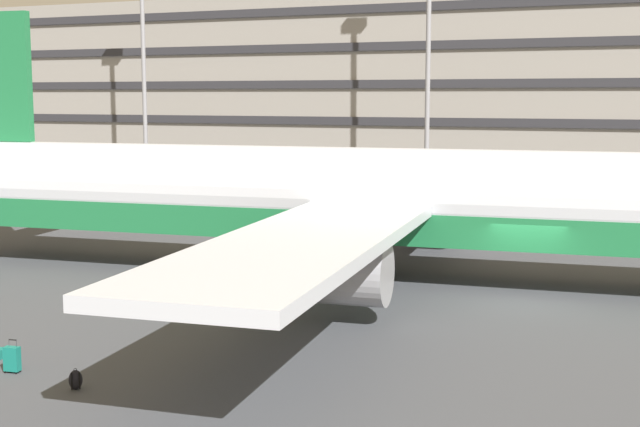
% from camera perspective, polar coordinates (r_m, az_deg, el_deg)
% --- Properties ---
extents(ground_plane, '(600.00, 600.00, 0.00)m').
position_cam_1_polar(ground_plane, '(30.82, 13.14, -5.37)').
color(ground_plane, '#424449').
extents(terminal_structure, '(150.58, 15.17, 15.66)m').
position_cam_1_polar(terminal_structure, '(79.05, 19.24, 7.90)').
color(terminal_structure, gray).
rests_on(terminal_structure, ground_plane).
extents(airliner, '(43.42, 35.34, 10.29)m').
position_cam_1_polar(airliner, '(32.85, 4.96, 0.79)').
color(airliner, silver).
rests_on(airliner, ground_plane).
extents(light_mast_far_left, '(1.80, 0.50, 20.72)m').
position_cam_1_polar(light_mast_far_left, '(76.85, -11.37, 11.34)').
color(light_mast_far_left, gray).
rests_on(light_mast_far_left, ground_plane).
extents(light_mast_left, '(1.80, 0.50, 23.05)m').
position_cam_1_polar(light_mast_left, '(66.57, 7.04, 13.07)').
color(light_mast_left, gray).
rests_on(light_mast_left, ground_plane).
extents(suitcase_black, '(0.41, 0.26, 0.83)m').
position_cam_1_polar(suitcase_black, '(23.42, -19.26, -8.84)').
color(suitcase_black, '#147266').
rests_on(suitcase_black, ground_plane).
extents(backpack_large, '(0.37, 0.35, 0.53)m').
position_cam_1_polar(backpack_large, '(21.72, -15.50, -10.32)').
color(backpack_large, black).
rests_on(backpack_large, ground_plane).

